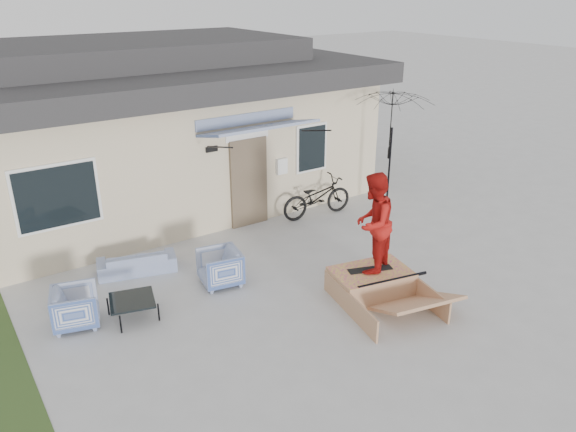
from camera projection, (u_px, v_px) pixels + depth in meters
ground at (333, 324)px, 9.44m from camera, size 90.00×90.00×0.00m
house at (148, 122)px, 14.79m from camera, size 10.80×8.49×4.10m
loveseat at (136, 258)px, 11.05m from camera, size 1.59×0.83×0.59m
armchair_left at (75, 305)px, 9.30m from camera, size 0.85×0.88×0.75m
armchair_right at (220, 266)px, 10.58m from camera, size 0.81×0.85×0.76m
coffee_table at (133, 308)px, 9.56m from camera, size 0.90×0.90×0.36m
bicycle at (317, 193)px, 13.61m from camera, size 1.93×0.82×1.20m
patio_umbrella at (391, 142)px, 13.66m from camera, size 2.04×1.91×2.20m
skate_ramp at (371, 282)px, 10.29m from camera, size 1.75×2.12×0.47m
skateboard at (370, 269)px, 10.23m from camera, size 0.85×0.48×0.05m
skater at (373, 221)px, 9.86m from camera, size 1.13×1.04×1.85m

